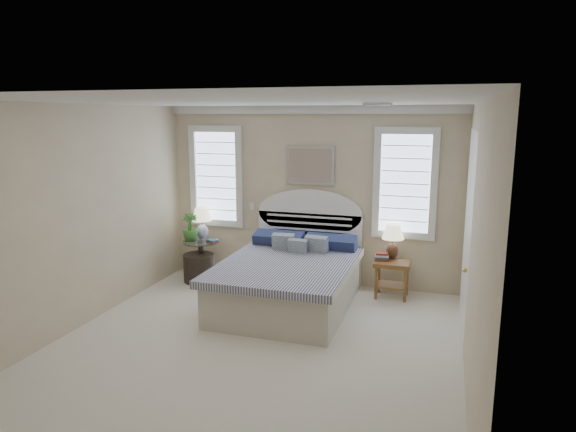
{
  "coord_description": "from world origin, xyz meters",
  "views": [
    {
      "loc": [
        1.97,
        -4.96,
        2.57
      ],
      "look_at": [
        0.11,
        1.0,
        1.33
      ],
      "focal_mm": 32.0,
      "sensor_mm": 36.0,
      "label": 1
    }
  ],
  "objects_px": {
    "lamp_left": "(202,220)",
    "lamp_right": "(393,238)",
    "side_table_left": "(201,256)",
    "floor_pot": "(199,268)",
    "bed": "(290,277)",
    "nightstand_right": "(392,271)"
  },
  "relations": [
    {
      "from": "floor_pot",
      "to": "lamp_right",
      "type": "distance_m",
      "value": 3.02
    },
    {
      "from": "floor_pot",
      "to": "lamp_left",
      "type": "distance_m",
      "value": 0.76
    },
    {
      "from": "bed",
      "to": "lamp_right",
      "type": "relative_size",
      "value": 4.47
    },
    {
      "from": "bed",
      "to": "lamp_left",
      "type": "xyz_separation_m",
      "value": [
        -1.69,
        0.75,
        0.56
      ]
    },
    {
      "from": "side_table_left",
      "to": "lamp_right",
      "type": "bearing_deg",
      "value": 4.79
    },
    {
      "from": "bed",
      "to": "lamp_left",
      "type": "distance_m",
      "value": 1.93
    },
    {
      "from": "floor_pot",
      "to": "side_table_left",
      "type": "bearing_deg",
      "value": 84.91
    },
    {
      "from": "bed",
      "to": "nightstand_right",
      "type": "bearing_deg",
      "value": 28.03
    },
    {
      "from": "bed",
      "to": "nightstand_right",
      "type": "height_order",
      "value": "bed"
    },
    {
      "from": "lamp_left",
      "to": "lamp_right",
      "type": "distance_m",
      "value": 2.97
    },
    {
      "from": "side_table_left",
      "to": "nightstand_right",
      "type": "bearing_deg",
      "value": 1.94
    },
    {
      "from": "side_table_left",
      "to": "lamp_left",
      "type": "height_order",
      "value": "lamp_left"
    },
    {
      "from": "nightstand_right",
      "to": "side_table_left",
      "type": "bearing_deg",
      "value": -178.06
    },
    {
      "from": "nightstand_right",
      "to": "lamp_left",
      "type": "distance_m",
      "value": 3.04
    },
    {
      "from": "lamp_left",
      "to": "bed",
      "type": "bearing_deg",
      "value": -23.77
    },
    {
      "from": "nightstand_right",
      "to": "lamp_right",
      "type": "xyz_separation_m",
      "value": [
        -0.02,
        0.15,
        0.45
      ]
    },
    {
      "from": "side_table_left",
      "to": "floor_pot",
      "type": "bearing_deg",
      "value": -95.09
    },
    {
      "from": "lamp_left",
      "to": "floor_pot",
      "type": "bearing_deg",
      "value": -81.2
    },
    {
      "from": "side_table_left",
      "to": "nightstand_right",
      "type": "distance_m",
      "value": 2.95
    },
    {
      "from": "floor_pot",
      "to": "lamp_left",
      "type": "xyz_separation_m",
      "value": [
        -0.03,
        0.22,
        0.72
      ]
    },
    {
      "from": "floor_pot",
      "to": "lamp_left",
      "type": "relative_size",
      "value": 0.94
    },
    {
      "from": "lamp_right",
      "to": "lamp_left",
      "type": "bearing_deg",
      "value": -178.21
    }
  ]
}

